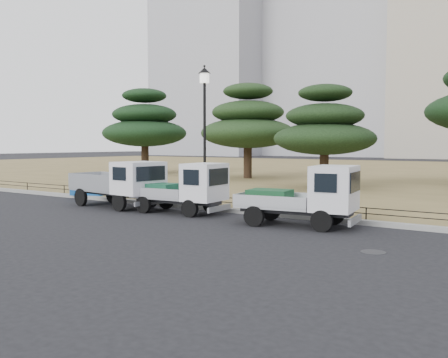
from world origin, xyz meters
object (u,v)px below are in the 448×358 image
Objects in this scene: truck_large at (120,182)px; tarp_pile at (90,186)px; truck_kei_rear at (305,196)px; street_lamp at (205,113)px; truck_kei_front at (185,188)px.

truck_large is 4.16m from tarp_pile.
truck_kei_rear is at bearing -8.25° from tarp_pile.
truck_kei_rear is 6.06m from street_lamp.
truck_kei_rear is at bearing -5.44° from truck_kei_front.
street_lamp reaches higher than truck_kei_rear.
truck_large is at bearing 177.41° from truck_kei_front.
truck_large is 1.16× the size of truck_kei_rear.
tarp_pile is at bearing 163.98° from truck_kei_rear.
truck_large is 0.83× the size of street_lamp.
truck_kei_front is 0.67× the size of street_lamp.
street_lamp reaches higher than tarp_pile.
truck_large is at bearing 171.86° from truck_kei_rear.
truck_kei_rear reaches higher than truck_kei_front.
street_lamp is at bearing -1.00° from tarp_pile.
tarp_pile is at bearing 163.25° from truck_kei_front.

